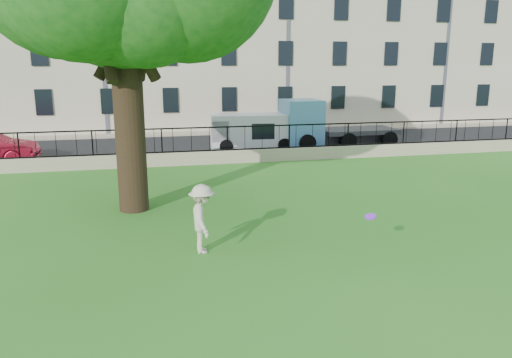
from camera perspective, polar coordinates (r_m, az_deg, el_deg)
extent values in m
plane|color=#246818|center=(12.25, 6.36, -9.01)|extent=(120.00, 120.00, 0.00)
cube|color=gray|center=(23.40, -3.27, 2.57)|extent=(50.00, 0.40, 0.60)
cube|color=black|center=(23.35, -3.28, 3.36)|extent=(50.00, 0.05, 0.06)
cube|color=black|center=(23.19, -3.32, 5.97)|extent=(50.00, 0.05, 0.06)
cube|color=black|center=(28.03, -4.88, 3.70)|extent=(60.00, 9.00, 0.01)
cube|color=gray|center=(33.12, -6.16, 5.23)|extent=(60.00, 1.40, 0.12)
cube|color=beige|center=(38.52, -7.46, 15.91)|extent=(56.00, 10.00, 13.00)
cylinder|color=black|center=(15.99, -14.20, 5.29)|extent=(0.92, 0.92, 5.05)
imported|color=beige|center=(12.36, -6.17, -4.54)|extent=(0.65, 1.12, 1.73)
cylinder|color=#8A27E1|center=(12.04, 12.95, -4.21)|extent=(0.34, 0.34, 0.12)
cube|color=silver|center=(26.98, -0.30, 5.41)|extent=(4.67, 2.15, 1.91)
cube|color=#4F8AB9|center=(28.26, 9.31, 6.34)|extent=(6.33, 2.36, 2.64)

